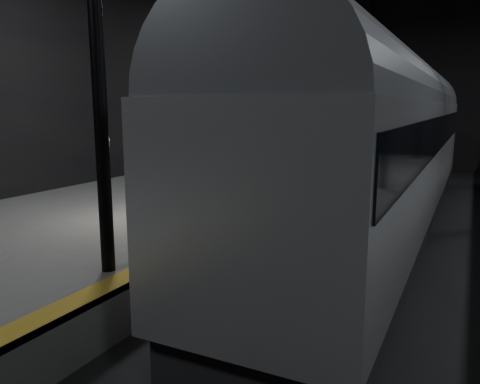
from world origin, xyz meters
The scene contains 6 objects.
ground centered at (0.00, 0.00, 0.00)m, with size 44.00×44.00×0.00m, color black.
platform_left centered at (-7.50, 0.00, 0.50)m, with size 9.00×43.80×1.00m, color #4F4F4C.
tactile_strip centered at (-3.25, 0.00, 1.00)m, with size 0.50×43.80×0.01m, color olive.
track centered at (0.00, 0.00, 0.07)m, with size 2.40×43.00×0.24m.
train centered at (0.00, 4.45, 3.14)m, with size 3.15×21.05×5.63m.
woman centered at (-6.23, 2.61, 1.86)m, with size 0.62×0.41×1.71m, color tan.
Camera 1 is at (2.38, -10.65, 4.15)m, focal length 35.00 mm.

